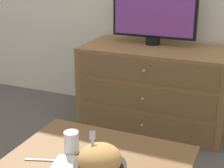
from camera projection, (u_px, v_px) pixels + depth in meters
ground_plane at (169, 111)px, 3.04m from camera, size 12.00×12.00×0.00m
dresser at (154, 87)px, 2.70m from camera, size 1.11×0.55×0.63m
tv at (154, 10)px, 2.61m from camera, size 0.66×0.11×0.50m
takeout_bowl at (100, 162)px, 1.40m from camera, size 0.22×0.22×0.17m
drink_cup at (72, 143)px, 1.56m from camera, size 0.07×0.07×0.10m
napkin at (73, 168)px, 1.44m from camera, size 0.22×0.22×0.00m
knife at (47, 160)px, 1.50m from camera, size 0.19×0.07×0.01m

